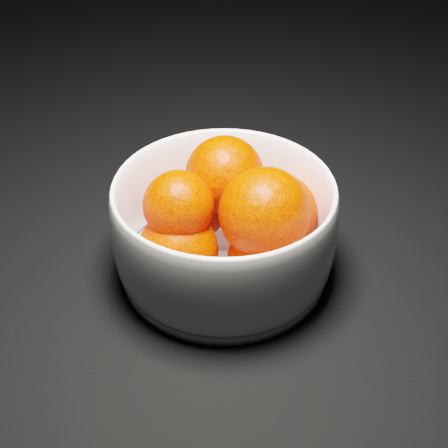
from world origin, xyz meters
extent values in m
cylinder|color=white|center=(0.15, 0.25, 0.01)|extent=(0.19, 0.19, 0.01)
sphere|color=#FF2700|center=(0.20, 0.27, 0.04)|extent=(0.07, 0.07, 0.07)
sphere|color=#FF2700|center=(0.13, 0.30, 0.04)|extent=(0.06, 0.06, 0.06)
sphere|color=#FF2700|center=(0.10, 0.24, 0.04)|extent=(0.07, 0.07, 0.07)
sphere|color=#FF2700|center=(0.17, 0.21, 0.04)|extent=(0.06, 0.06, 0.06)
sphere|color=#FF2700|center=(0.16, 0.28, 0.08)|extent=(0.07, 0.07, 0.07)
sphere|color=#FF2700|center=(0.11, 0.25, 0.08)|extent=(0.06, 0.06, 0.06)
sphere|color=#FF2700|center=(0.18, 0.22, 0.08)|extent=(0.08, 0.08, 0.08)
camera|label=1|loc=(0.04, -0.17, 0.40)|focal=50.00mm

